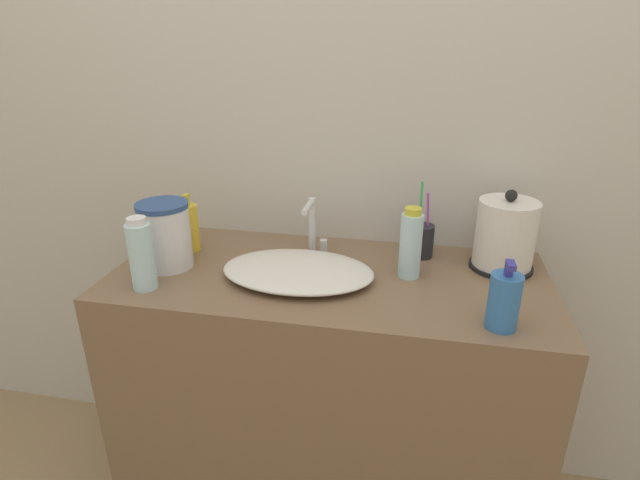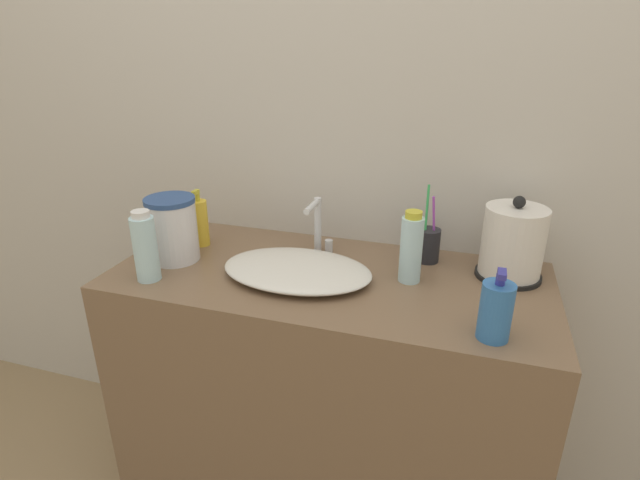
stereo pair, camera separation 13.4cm
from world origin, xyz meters
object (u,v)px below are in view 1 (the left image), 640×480
Objects in this scene: toothbrush_cup at (422,240)px; lotion_bottle at (504,301)px; water_pitcher at (165,235)px; hand_cream_bottle at (141,255)px; faucet at (313,224)px; electric_kettle at (505,237)px; shampoo_bottle at (190,227)px; mouthwash_bottle at (411,244)px.

toothbrush_cup reaches higher than lotion_bottle.
hand_cream_bottle is at bearing -88.65° from water_pitcher.
faucet is 0.74× the size of electric_kettle.
water_pitcher is at bearing -169.49° from electric_kettle.
electric_kettle is at bearing 18.35° from hand_cream_bottle.
toothbrush_cup is 0.78m from hand_cream_bottle.
water_pitcher is (-0.70, -0.21, 0.04)m from toothbrush_cup.
toothbrush_cup is 0.40m from lotion_bottle.
electric_kettle is 1.28× the size of shampoo_bottle.
lotion_bottle is 0.86× the size of hand_cream_bottle.
hand_cream_bottle is at bearing -153.83° from toothbrush_cup.
faucet is at bearing 160.74° from mouthwash_bottle.
lotion_bottle is at bearing -46.08° from mouthwash_bottle.
lotion_bottle is at bearing -97.38° from electric_kettle.
hand_cream_bottle is at bearing -141.52° from faucet.
faucet is 0.37m from shampoo_bottle.
shampoo_bottle is 0.66m from mouthwash_bottle.
electric_kettle reaches higher than faucet.
hand_cream_bottle reaches higher than water_pitcher.
mouthwash_bottle is at bearing -4.47° from shampoo_bottle.
toothbrush_cup is 1.26× the size of shampoo_bottle.
toothbrush_cup reaches higher than mouthwash_bottle.
shampoo_bottle is at bearing 162.64° from lotion_bottle.
water_pitcher is at bearing 91.35° from hand_cream_bottle.
water_pitcher is (-0.67, -0.07, 0.00)m from mouthwash_bottle.
lotion_bottle is (0.50, -0.32, -0.02)m from faucet.
toothbrush_cup is 0.73m from water_pitcher.
toothbrush_cup reaches higher than faucet.
electric_kettle is 1.01× the size of toothbrush_cup.
electric_kettle is 0.33m from lotion_bottle.
shampoo_bottle is at bearing 175.53° from mouthwash_bottle.
lotion_bottle is at bearing -1.10° from hand_cream_bottle.
mouthwash_bottle is at bearing 5.84° from water_pitcher.
mouthwash_bottle is (0.65, -0.05, 0.02)m from shampoo_bottle.
electric_kettle reaches higher than shampoo_bottle.
mouthwash_bottle is at bearing 133.92° from lotion_bottle.
lotion_bottle is at bearing -17.36° from shampoo_bottle.
shampoo_bottle is at bearing 86.94° from hand_cream_bottle.
shampoo_bottle is 0.12m from water_pitcher.
hand_cream_bottle is (-0.92, -0.31, 0.00)m from electric_kettle.
shampoo_bottle is 0.92× the size of mouthwash_bottle.
shampoo_bottle reaches higher than lotion_bottle.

